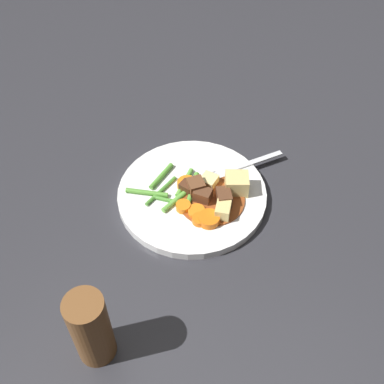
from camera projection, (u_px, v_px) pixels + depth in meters
name	position (u px, v px, depth m)	size (l,w,h in m)	color
ground_plane	(192.00, 198.00, 0.86)	(3.00, 3.00, 0.00)	#2D2D33
dinner_plate	(192.00, 195.00, 0.85)	(0.26, 0.26, 0.02)	white
stew_sauce	(211.00, 199.00, 0.84)	(0.11, 0.11, 0.00)	brown
carrot_slice_0	(224.00, 194.00, 0.84)	(0.03, 0.03, 0.01)	orange
carrot_slice_1	(200.00, 220.00, 0.80)	(0.03, 0.03, 0.01)	orange
carrot_slice_2	(183.00, 206.00, 0.82)	(0.03, 0.03, 0.01)	orange
carrot_slice_3	(209.00, 219.00, 0.80)	(0.04, 0.04, 0.01)	orange
carrot_slice_4	(196.00, 212.00, 0.81)	(0.03, 0.03, 0.01)	orange
carrot_slice_5	(187.00, 185.00, 0.85)	(0.04, 0.04, 0.01)	orange
potato_chunk_0	(237.00, 184.00, 0.84)	(0.04, 0.04, 0.03)	#E5CC7A
potato_chunk_1	(209.00, 181.00, 0.85)	(0.03, 0.03, 0.02)	#EAD68C
potato_chunk_2	(223.00, 211.00, 0.81)	(0.03, 0.02, 0.02)	#E5CC7A
meat_chunk_0	(186.00, 189.00, 0.84)	(0.02, 0.02, 0.02)	#4C2B19
meat_chunk_1	(196.00, 185.00, 0.84)	(0.03, 0.03, 0.03)	brown
meat_chunk_2	(224.00, 198.00, 0.82)	(0.02, 0.03, 0.03)	#56331E
meat_chunk_3	(203.00, 195.00, 0.83)	(0.02, 0.03, 0.02)	#56331E
green_bean_0	(184.00, 182.00, 0.86)	(0.01, 0.01, 0.07)	#66AD42
green_bean_1	(168.00, 200.00, 0.83)	(0.01, 0.01, 0.05)	#4C8E33
green_bean_2	(147.00, 193.00, 0.84)	(0.01, 0.01, 0.07)	#599E38
green_bean_3	(161.00, 191.00, 0.85)	(0.01, 0.01, 0.08)	#4C8E33
green_bean_4	(161.00, 176.00, 0.87)	(0.01, 0.01, 0.07)	#599E38
green_bean_5	(175.00, 201.00, 0.83)	(0.01, 0.01, 0.06)	#66AD42
green_bean_6	(190.00, 191.00, 0.84)	(0.01, 0.01, 0.08)	#599E38
fork	(236.00, 168.00, 0.88)	(0.15, 0.12, 0.00)	silver
pepper_mill	(91.00, 329.00, 0.63)	(0.05, 0.05, 0.13)	brown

